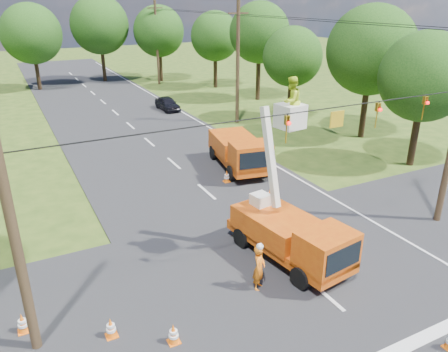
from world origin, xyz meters
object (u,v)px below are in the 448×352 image
tree_right_d (259,33)px  traffic_cone_4 (173,334)px  traffic_cone_6 (23,323)px  traffic_cone_7 (220,138)px  distant_car (167,104)px  tree_right_b (371,50)px  pole_right_mid (238,61)px  tree_right_c (292,57)px  traffic_cone_2 (270,195)px  second_truck (239,151)px  tree_right_a (425,77)px  traffic_cone_5 (111,328)px  traffic_cone_3 (227,177)px  bucket_truck (291,225)px  tree_right_e (215,36)px  ground_worker (259,268)px  pole_right_far (157,41)px  tree_far_a (31,34)px  tree_far_b (99,25)px  pole_left (10,217)px  tree_far_c (159,31)px

tree_right_d → traffic_cone_4: bearing=-125.5°
traffic_cone_6 → traffic_cone_7: bearing=45.6°
distant_car → tree_right_b: bearing=-56.8°
pole_right_mid → tree_right_b: pole_right_mid is taller
tree_right_c → traffic_cone_2: bearing=-128.4°
second_truck → tree_right_a: tree_right_a is taller
tree_right_b → traffic_cone_5: bearing=-150.5°
traffic_cone_6 → traffic_cone_3: bearing=34.6°
pole_right_mid → bucket_truck: bearing=-113.0°
traffic_cone_2 → tree_right_e: 32.11m
ground_worker → traffic_cone_2: bearing=12.7°
distant_car → pole_right_far: size_ratio=0.37×
traffic_cone_3 → tree_right_e: tree_right_e is taller
tree_right_d → traffic_cone_7: bearing=-131.8°
bucket_truck → second_truck: 10.33m
tree_right_b → tree_right_c: bearing=104.4°
tree_right_c → tree_right_d: 8.27m
pole_right_far → tree_far_a: bearing=167.5°
traffic_cone_4 → traffic_cone_6: bearing=147.2°
bucket_truck → ground_worker: size_ratio=4.18×
bucket_truck → tree_far_b: 44.93m
tree_far_a → pole_right_far: bearing=-12.5°
second_truck → traffic_cone_2: (-0.87, -4.85, -0.82)m
tree_right_d → tree_far_a: bearing=141.1°
traffic_cone_5 → tree_right_e: 41.78m
distant_car → pole_left: 30.63m
tree_right_c → ground_worker: bearing=-127.6°
pole_right_far → traffic_cone_3: bearing=-102.4°
pole_left → tree_far_c: size_ratio=0.98×
ground_worker → tree_far_b: tree_far_b is taller
tree_right_a → tree_far_c: 36.22m
tree_far_a → traffic_cone_2: bearing=-78.8°
ground_worker → tree_right_d: 32.79m
distant_car → pole_left: (-14.23, -26.85, 3.87)m
tree_far_a → tree_far_c: tree_far_a is taller
second_truck → pole_right_far: 30.40m
traffic_cone_4 → tree_right_e: size_ratio=0.08×
traffic_cone_5 → pole_right_far: (15.85, 40.62, 4.75)m
bucket_truck → traffic_cone_4: bucket_truck is taller
tree_right_c → tree_far_c: (-3.70, 23.00, 0.75)m
bucket_truck → traffic_cone_3: 8.52m
ground_worker → tree_right_e: size_ratio=0.20×
tree_right_d → tree_far_a: 25.46m
distant_car → tree_right_c: tree_right_c is taller
bucket_truck → tree_far_b: (2.79, 44.54, 5.21)m
traffic_cone_2 → traffic_cone_7: 10.39m
tree_right_d → traffic_cone_2: bearing=-119.8°
pole_left → tree_far_b: size_ratio=0.87×
traffic_cone_5 → traffic_cone_4: bearing=-34.7°
traffic_cone_6 → tree_right_a: bearing=12.4°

